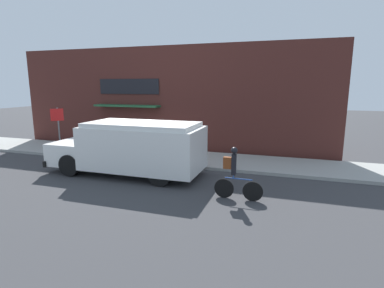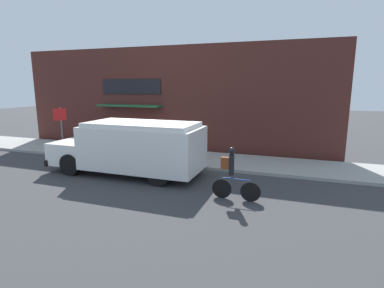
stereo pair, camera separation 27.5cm
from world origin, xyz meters
The scene contains 7 objects.
ground_plane centered at (0.00, 0.00, 0.00)m, with size 70.00×70.00×0.00m, color #38383A.
sidewalk centered at (0.00, 1.43, 0.06)m, with size 28.00×2.85×0.13m.
storefront centered at (-0.04, 3.22, 2.72)m, with size 17.67×0.82×5.44m.
school_bus centered at (0.75, -1.47, 1.08)m, with size 6.09×2.66×2.07m.
cyclist centered at (4.97, -2.81, 0.80)m, with size 1.49×0.20×1.63m.
stop_sign_post centered at (-4.52, 0.52, 1.62)m, with size 0.45×0.45×2.23m.
trash_bin centered at (-2.37, 2.30, 0.51)m, with size 0.49×0.49×0.76m.
Camera 2 is at (6.71, -11.40, 3.44)m, focal length 28.00 mm.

